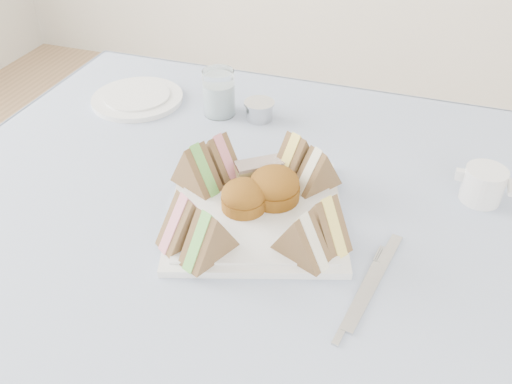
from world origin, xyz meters
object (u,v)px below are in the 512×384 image
(water_glass, at_px, (219,93))
(creamer_jug, at_px, (483,185))
(table, at_px, (220,349))
(serving_plate, at_px, (256,214))

(water_glass, height_order, creamer_jug, water_glass)
(table, xyz_separation_m, serving_plate, (0.08, 0.00, 0.38))
(table, relative_size, creamer_jug, 13.37)
(table, height_order, creamer_jug, creamer_jug)
(table, height_order, water_glass, water_glass)
(water_glass, xyz_separation_m, creamer_jug, (0.52, -0.13, -0.02))
(creamer_jug, bearing_deg, table, -158.82)
(serving_plate, distance_m, water_glass, 0.35)
(serving_plate, height_order, water_glass, water_glass)
(table, xyz_separation_m, creamer_jug, (0.42, 0.17, 0.41))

